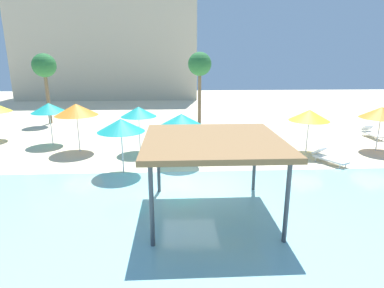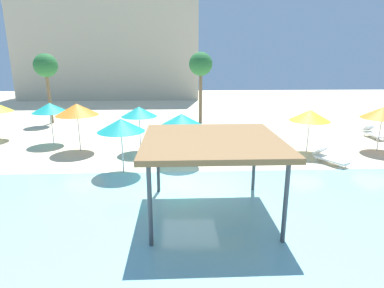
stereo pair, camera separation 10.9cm
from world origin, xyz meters
name	(u,v)px [view 1 (the left image)]	position (x,y,z in m)	size (l,w,h in m)	color
ground_plane	(190,184)	(0.00, 0.00, 0.00)	(80.00, 80.00, 0.00)	beige
lagoon_water	(198,254)	(0.00, -5.25, 0.02)	(44.00, 13.50, 0.04)	#8CC6CC
shade_pavilion	(213,143)	(0.67, -2.77, 2.65)	(4.67, 4.67, 2.81)	#42474C
beach_umbrella_orange_1	(76,110)	(-6.34, 5.47, 2.51)	(2.46, 2.46, 2.85)	silver
beach_umbrella_yellow_2	(309,115)	(7.06, 4.49, 2.23)	(2.30, 2.30, 2.54)	silver
beach_umbrella_teal_3	(49,108)	(-8.53, 7.15, 2.36)	(2.19, 2.19, 2.66)	silver
beach_umbrella_orange_4	(382,112)	(11.45, 4.70, 2.31)	(2.40, 2.40, 2.64)	silver
beach_umbrella_teal_5	(121,125)	(-3.15, 1.58, 2.38)	(2.24, 2.24, 2.69)	silver
beach_umbrella_teal_6	(139,112)	(-2.73, 5.18, 2.40)	(2.07, 2.07, 2.69)	silver
beach_umbrella_teal_7	(181,119)	(-0.30, 2.87, 2.37)	(2.14, 2.14, 2.66)	silver
lounge_chair_0	(371,133)	(13.03, 7.82, 0.33)	(0.63, 1.91, 0.74)	white
lounge_chair_1	(220,137)	(2.33, 7.16, 0.33)	(1.32, 1.98, 0.74)	white
lounge_chair_3	(328,157)	(7.43, 2.51, 0.33)	(1.43, 1.95, 0.74)	white
lounge_chair_4	(173,148)	(-0.75, 4.72, 0.33)	(0.66, 1.91, 0.74)	white
palm_tree_0	(200,66)	(1.41, 13.31, 4.75)	(1.90, 1.90, 5.83)	brown
palm_tree_1	(44,67)	(-11.17, 13.96, 4.64)	(1.90, 1.90, 5.72)	brown
hotel_block_0	(109,32)	(-9.38, 32.71, 8.66)	(23.07, 9.27, 17.33)	beige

